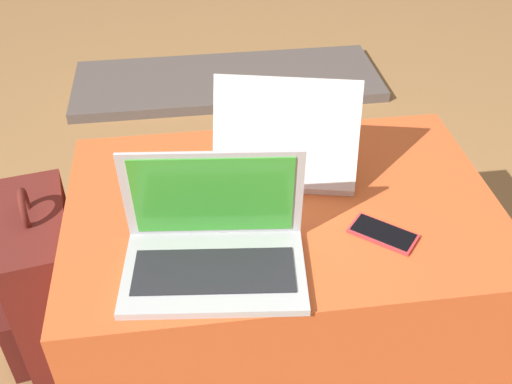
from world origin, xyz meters
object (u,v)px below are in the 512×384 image
Objects in this scene: cell_phone at (383,233)px; laptop_near at (214,245)px; laptop_far at (286,150)px; backpack at (45,286)px.

laptop_near is at bearing 135.62° from cell_phone.
laptop_far reaches higher than laptop_near.
laptop_near reaches higher than cell_phone.
laptop_near reaches higher than backpack.
laptop_near is at bearing 69.91° from laptop_far.
laptop_far is (0.20, 0.30, 0.00)m from laptop_near.
cell_phone is (0.36, 0.03, -0.04)m from laptop_near.
laptop_far is at bearing 71.82° from cell_phone.
cell_phone is 0.86m from backpack.
laptop_far is 0.32m from cell_phone.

